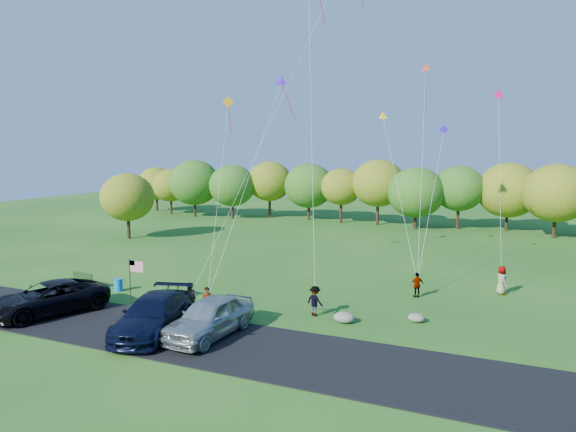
{
  "coord_description": "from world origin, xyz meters",
  "views": [
    {
      "loc": [
        14.87,
        -24.7,
        9.36
      ],
      "look_at": [
        1.62,
        6.0,
        5.04
      ],
      "focal_mm": 32.0,
      "sensor_mm": 36.0,
      "label": 1
    }
  ],
  "objects_px": {
    "minivan_navy": "(153,315)",
    "trash_barrel": "(118,285)",
    "flyer_a": "(207,302)",
    "park_bench": "(84,279)",
    "flyer_e": "(501,280)",
    "flyer_b": "(190,299)",
    "minivan_dark": "(48,298)",
    "flyer_c": "(315,301)",
    "flyer_d": "(417,285)",
    "minivan_silver": "(210,317)"
  },
  "relations": [
    {
      "from": "flyer_e",
      "to": "park_bench",
      "type": "height_order",
      "value": "flyer_e"
    },
    {
      "from": "park_bench",
      "to": "flyer_c",
      "type": "bearing_deg",
      "value": 9.52
    },
    {
      "from": "minivan_dark",
      "to": "flyer_a",
      "type": "distance_m",
      "value": 9.14
    },
    {
      "from": "flyer_a",
      "to": "park_bench",
      "type": "height_order",
      "value": "flyer_a"
    },
    {
      "from": "flyer_a",
      "to": "flyer_d",
      "type": "distance_m",
      "value": 13.37
    },
    {
      "from": "minivan_dark",
      "to": "park_bench",
      "type": "height_order",
      "value": "minivan_dark"
    },
    {
      "from": "minivan_navy",
      "to": "trash_barrel",
      "type": "height_order",
      "value": "minivan_navy"
    },
    {
      "from": "flyer_e",
      "to": "minivan_dark",
      "type": "bearing_deg",
      "value": 94.09
    },
    {
      "from": "flyer_b",
      "to": "minivan_dark",
      "type": "bearing_deg",
      "value": -146.81
    },
    {
      "from": "flyer_c",
      "to": "flyer_e",
      "type": "height_order",
      "value": "flyer_e"
    },
    {
      "from": "flyer_c",
      "to": "trash_barrel",
      "type": "bearing_deg",
      "value": 20.38
    },
    {
      "from": "minivan_dark",
      "to": "flyer_d",
      "type": "relative_size",
      "value": 4.04
    },
    {
      "from": "minivan_silver",
      "to": "flyer_b",
      "type": "distance_m",
      "value": 3.99
    },
    {
      "from": "minivan_navy",
      "to": "flyer_e",
      "type": "bearing_deg",
      "value": 27.12
    },
    {
      "from": "park_bench",
      "to": "trash_barrel",
      "type": "relative_size",
      "value": 2.3
    },
    {
      "from": "minivan_silver",
      "to": "flyer_c",
      "type": "xyz_separation_m",
      "value": [
        3.7,
        5.23,
        -0.18
      ]
    },
    {
      "from": "flyer_a",
      "to": "flyer_e",
      "type": "relative_size",
      "value": 0.91
    },
    {
      "from": "minivan_navy",
      "to": "flyer_a",
      "type": "xyz_separation_m",
      "value": [
        1.12,
        3.38,
        -0.14
      ]
    },
    {
      "from": "flyer_e",
      "to": "trash_barrel",
      "type": "height_order",
      "value": "flyer_e"
    },
    {
      "from": "flyer_d",
      "to": "trash_barrel",
      "type": "xyz_separation_m",
      "value": [
        -18.55,
        -6.41,
        -0.39
      ]
    },
    {
      "from": "minivan_navy",
      "to": "flyer_b",
      "type": "bearing_deg",
      "value": 75.25
    },
    {
      "from": "trash_barrel",
      "to": "flyer_d",
      "type": "bearing_deg",
      "value": 19.07
    },
    {
      "from": "flyer_e",
      "to": "flyer_b",
      "type": "bearing_deg",
      "value": 97.3
    },
    {
      "from": "minivan_dark",
      "to": "minivan_navy",
      "type": "bearing_deg",
      "value": 20.25
    },
    {
      "from": "minivan_dark",
      "to": "flyer_b",
      "type": "xyz_separation_m",
      "value": [
        7.38,
        3.29,
        -0.05
      ]
    },
    {
      "from": "minivan_silver",
      "to": "flyer_d",
      "type": "height_order",
      "value": "minivan_silver"
    },
    {
      "from": "park_bench",
      "to": "flyer_e",
      "type": "bearing_deg",
      "value": 27.29
    },
    {
      "from": "flyer_c",
      "to": "flyer_d",
      "type": "xyz_separation_m",
      "value": [
        4.71,
        6.04,
        -0.06
      ]
    },
    {
      "from": "park_bench",
      "to": "minivan_dark",
      "type": "bearing_deg",
      "value": -56.33
    },
    {
      "from": "minivan_silver",
      "to": "trash_barrel",
      "type": "xyz_separation_m",
      "value": [
        -10.14,
        4.86,
        -0.62
      ]
    },
    {
      "from": "flyer_d",
      "to": "flyer_e",
      "type": "relative_size",
      "value": 0.86
    },
    {
      "from": "park_bench",
      "to": "trash_barrel",
      "type": "height_order",
      "value": "park_bench"
    },
    {
      "from": "minivan_navy",
      "to": "flyer_b",
      "type": "height_order",
      "value": "minivan_navy"
    },
    {
      "from": "minivan_navy",
      "to": "flyer_c",
      "type": "distance_m",
      "value": 8.91
    },
    {
      "from": "flyer_a",
      "to": "park_bench",
      "type": "bearing_deg",
      "value": 135.37
    },
    {
      "from": "flyer_a",
      "to": "park_bench",
      "type": "xyz_separation_m",
      "value": [
        -11.12,
        1.95,
        -0.29
      ]
    },
    {
      "from": "minivan_silver",
      "to": "flyer_c",
      "type": "relative_size",
      "value": 3.33
    },
    {
      "from": "trash_barrel",
      "to": "flyer_e",
      "type": "bearing_deg",
      "value": 21.55
    },
    {
      "from": "flyer_a",
      "to": "flyer_d",
      "type": "bearing_deg",
      "value": 5.51
    },
    {
      "from": "minivan_dark",
      "to": "flyer_b",
      "type": "relative_size",
      "value": 3.54
    },
    {
      "from": "minivan_navy",
      "to": "park_bench",
      "type": "height_order",
      "value": "minivan_navy"
    },
    {
      "from": "minivan_silver",
      "to": "trash_barrel",
      "type": "distance_m",
      "value": 11.26
    },
    {
      "from": "minivan_dark",
      "to": "flyer_a",
      "type": "xyz_separation_m",
      "value": [
        8.53,
        3.26,
        -0.11
      ]
    },
    {
      "from": "minivan_navy",
      "to": "trash_barrel",
      "type": "distance_m",
      "value": 9.15
    },
    {
      "from": "flyer_e",
      "to": "park_bench",
      "type": "xyz_separation_m",
      "value": [
        -26.25,
        -9.53,
        -0.37
      ]
    },
    {
      "from": "minivan_navy",
      "to": "minivan_silver",
      "type": "distance_m",
      "value": 3.01
    },
    {
      "from": "minivan_silver",
      "to": "flyer_e",
      "type": "xyz_separation_m",
      "value": [
        13.33,
        14.13,
        -0.1
      ]
    },
    {
      "from": "flyer_b",
      "to": "flyer_d",
      "type": "xyz_separation_m",
      "value": [
        11.37,
        8.6,
        -0.11
      ]
    },
    {
      "from": "minivan_dark",
      "to": "trash_barrel",
      "type": "bearing_deg",
      "value": 109.08
    },
    {
      "from": "flyer_b",
      "to": "trash_barrel",
      "type": "bearing_deg",
      "value": 172.25
    }
  ]
}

